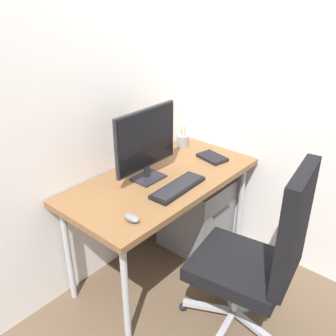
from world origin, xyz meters
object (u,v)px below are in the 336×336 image
at_px(office_chair, 261,254).
at_px(mouse, 132,218).
at_px(keyboard, 178,187).
at_px(monitor, 146,142).
at_px(filing_cabinet, 195,213).
at_px(pen_holder, 183,140).
at_px(notebook, 212,157).

xyz_separation_m(office_chair, mouse, (-0.41, 0.56, 0.20)).
height_order(office_chair, keyboard, office_chair).
height_order(monitor, keyboard, monitor).
distance_m(filing_cabinet, pen_holder, 0.56).
height_order(filing_cabinet, pen_holder, pen_holder).
height_order(monitor, pen_holder, monitor).
bearing_deg(mouse, pen_holder, 27.57).
height_order(mouse, notebook, mouse).
xyz_separation_m(monitor, mouse, (-0.40, -0.27, -0.23)).
bearing_deg(filing_cabinet, pen_holder, 61.92).
bearing_deg(keyboard, filing_cabinet, 22.11).
bearing_deg(mouse, notebook, 10.94).
distance_m(office_chair, monitor, 0.93).
bearing_deg(keyboard, mouse, -176.13).
bearing_deg(filing_cabinet, keyboard, -157.89).
xyz_separation_m(keyboard, mouse, (-0.42, -0.03, 0.01)).
distance_m(office_chair, pen_holder, 1.15).
bearing_deg(office_chair, monitor, 90.91).
distance_m(keyboard, pen_holder, 0.67).
distance_m(office_chair, filing_cabinet, 0.91).
bearing_deg(pen_holder, keyboard, -143.58).
bearing_deg(monitor, pen_holder, 15.89).
height_order(filing_cabinet, mouse, mouse).
bearing_deg(office_chair, filing_cabinet, 60.66).
height_order(mouse, pen_holder, pen_holder).
relative_size(office_chair, keyboard, 2.69).
xyz_separation_m(filing_cabinet, mouse, (-0.83, -0.20, 0.47)).
xyz_separation_m(keyboard, pen_holder, (0.54, 0.40, 0.03)).
bearing_deg(office_chair, pen_holder, 60.95).
distance_m(monitor, notebook, 0.58).
xyz_separation_m(monitor, notebook, (0.51, -0.15, -0.24)).
relative_size(monitor, mouse, 4.88).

